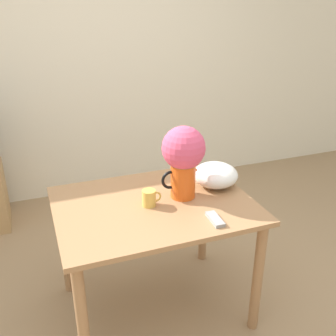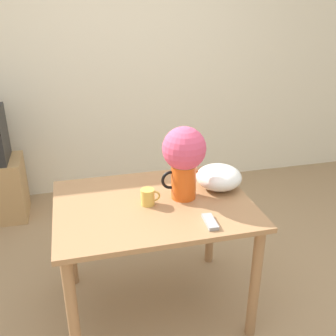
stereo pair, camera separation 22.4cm
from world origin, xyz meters
TOP-DOWN VIEW (x-y plane):
  - ground_plane at (0.00, 0.00)m, footprint 12.00×12.00m
  - wall_back at (0.00, 2.00)m, footprint 8.00×0.05m
  - table at (-0.09, 0.14)m, footprint 1.13×0.86m
  - flower_vase at (0.10, 0.16)m, footprint 0.26×0.25m
  - coffee_mug at (-0.12, 0.13)m, footprint 0.11×0.08m
  - white_bowl at (0.35, 0.23)m, footprint 0.28×0.28m
  - remote_control at (0.16, -0.16)m, footprint 0.06×0.15m

SIDE VIEW (x-z plane):
  - ground_plane at x=0.00m, z-range 0.00..0.00m
  - table at x=-0.09m, z-range 0.27..1.04m
  - remote_control at x=0.16m, z-range 0.77..0.79m
  - coffee_mug at x=-0.12m, z-range 0.77..0.87m
  - white_bowl at x=0.35m, z-range 0.77..0.92m
  - flower_vase at x=0.10m, z-range 0.82..1.25m
  - wall_back at x=0.00m, z-range 0.00..2.60m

